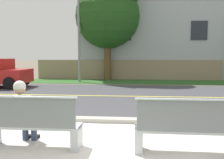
% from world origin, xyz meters
% --- Properties ---
extents(ground_plane, '(140.00, 140.00, 0.00)m').
position_xyz_m(ground_plane, '(0.00, 8.00, 0.00)').
color(ground_plane, '#665B4C').
extents(sidewalk_pavement, '(44.00, 3.60, 0.01)m').
position_xyz_m(sidewalk_pavement, '(0.00, 0.40, 0.01)').
color(sidewalk_pavement, beige).
rests_on(sidewalk_pavement, ground_plane).
extents(curb_edge, '(44.00, 0.30, 0.11)m').
position_xyz_m(curb_edge, '(0.00, 2.35, 0.06)').
color(curb_edge, '#ADA89E').
rests_on(curb_edge, ground_plane).
extents(street_asphalt, '(52.00, 8.00, 0.01)m').
position_xyz_m(street_asphalt, '(0.00, 6.50, 0.00)').
color(street_asphalt, '#424247').
rests_on(street_asphalt, ground_plane).
extents(road_centre_line, '(48.00, 0.14, 0.01)m').
position_xyz_m(road_centre_line, '(0.00, 6.50, 0.01)').
color(road_centre_line, '#E0CC4C').
rests_on(road_centre_line, ground_plane).
extents(far_verge_grass, '(48.00, 2.80, 0.02)m').
position_xyz_m(far_verge_grass, '(0.00, 12.38, 0.01)').
color(far_verge_grass, '#2D6026').
rests_on(far_verge_grass, ground_plane).
extents(bench_left, '(1.75, 0.48, 1.01)m').
position_xyz_m(bench_left, '(-1.37, 0.37, 0.45)').
color(bench_left, silver).
rests_on(bench_left, ground_plane).
extents(bench_right, '(1.75, 0.48, 1.01)m').
position_xyz_m(bench_right, '(1.37, 0.37, 0.45)').
color(bench_right, silver).
rests_on(bench_right, ground_plane).
extents(seated_person_grey, '(0.52, 0.68, 1.25)m').
position_xyz_m(seated_person_grey, '(-1.61, 0.54, 0.68)').
color(seated_person_grey, '#333D56').
rests_on(seated_person_grey, ground_plane).
extents(streetlamp, '(0.24, 2.10, 6.84)m').
position_xyz_m(streetlamp, '(-3.10, 12.19, 3.92)').
color(streetlamp, gray).
rests_on(streetlamp, ground_plane).
extents(shade_tree_far_left, '(4.37, 4.37, 7.20)m').
position_xyz_m(shade_tree_far_left, '(-1.28, 13.27, 4.68)').
color(shade_tree_far_left, brown).
rests_on(shade_tree_far_left, ground_plane).
extents(garden_wall, '(13.00, 0.36, 1.40)m').
position_xyz_m(garden_wall, '(-0.07, 13.98, 0.70)').
color(garden_wall, gray).
rests_on(garden_wall, ground_plane).
extents(house_across_street, '(12.47, 6.91, 6.81)m').
position_xyz_m(house_across_street, '(2.22, 17.17, 3.45)').
color(house_across_street, '#A3ADB2').
rests_on(house_across_street, ground_plane).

